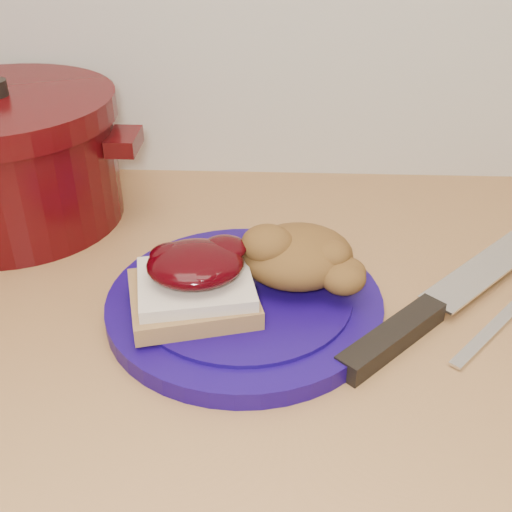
{
  "coord_description": "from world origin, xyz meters",
  "views": [
    {
      "loc": [
        0.04,
        0.99,
        1.27
      ],
      "look_at": [
        0.01,
        1.5,
        0.95
      ],
      "focal_mm": 45.0,
      "sensor_mm": 36.0,
      "label": 1
    }
  ],
  "objects_px": {
    "plate": "(245,304)",
    "dutch_oven": "(8,158)",
    "chef_knife": "(423,315)",
    "butter_knife": "(495,326)"
  },
  "relations": [
    {
      "from": "chef_knife",
      "to": "butter_knife",
      "type": "distance_m",
      "value": 0.07
    },
    {
      "from": "plate",
      "to": "dutch_oven",
      "type": "xyz_separation_m",
      "value": [
        -0.28,
        0.18,
        0.07
      ]
    },
    {
      "from": "chef_knife",
      "to": "butter_knife",
      "type": "xyz_separation_m",
      "value": [
        0.07,
        -0.0,
        -0.01
      ]
    },
    {
      "from": "butter_knife",
      "to": "dutch_oven",
      "type": "height_order",
      "value": "dutch_oven"
    },
    {
      "from": "dutch_oven",
      "to": "chef_knife",
      "type": "bearing_deg",
      "value": -23.08
    },
    {
      "from": "dutch_oven",
      "to": "plate",
      "type": "bearing_deg",
      "value": -32.44
    },
    {
      "from": "plate",
      "to": "dutch_oven",
      "type": "height_order",
      "value": "dutch_oven"
    },
    {
      "from": "butter_knife",
      "to": "plate",
      "type": "bearing_deg",
      "value": 126.81
    },
    {
      "from": "plate",
      "to": "dutch_oven",
      "type": "relative_size",
      "value": 0.85
    },
    {
      "from": "plate",
      "to": "chef_knife",
      "type": "height_order",
      "value": "chef_knife"
    }
  ]
}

